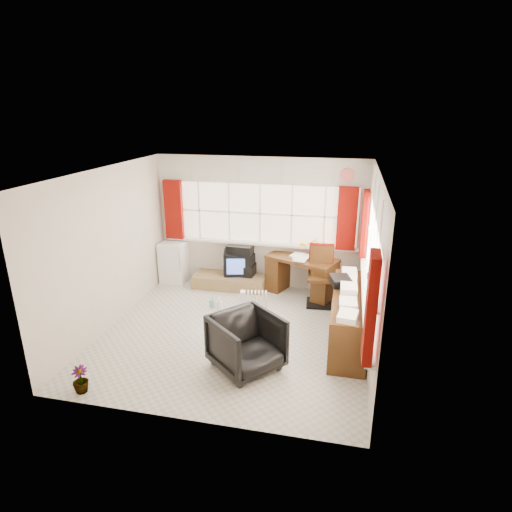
{
  "coord_description": "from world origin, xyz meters",
  "views": [
    {
      "loc": [
        1.61,
        -5.68,
        3.34
      ],
      "look_at": [
        0.23,
        0.55,
        1.11
      ],
      "focal_mm": 30.0,
      "sensor_mm": 36.0,
      "label": 1
    }
  ],
  "objects_px": {
    "desk_lamp": "(317,245)",
    "crt_tv": "(237,262)",
    "tv_bench": "(230,281)",
    "radiator": "(255,311)",
    "desk": "(301,274)",
    "task_chair": "(321,272)",
    "office_chair": "(247,343)",
    "credenza": "(349,316)",
    "mini_fridge": "(174,262)"
  },
  "relations": [
    {
      "from": "tv_bench",
      "to": "mini_fridge",
      "type": "distance_m",
      "value": 1.21
    },
    {
      "from": "desk_lamp",
      "to": "office_chair",
      "type": "relative_size",
      "value": 0.48
    },
    {
      "from": "desk",
      "to": "desk_lamp",
      "type": "height_order",
      "value": "desk_lamp"
    },
    {
      "from": "task_chair",
      "to": "tv_bench",
      "type": "relative_size",
      "value": 0.77
    },
    {
      "from": "desk_lamp",
      "to": "radiator",
      "type": "xyz_separation_m",
      "value": [
        -0.85,
        -1.24,
        -0.78
      ]
    },
    {
      "from": "office_chair",
      "to": "tv_bench",
      "type": "bearing_deg",
      "value": 61.83
    },
    {
      "from": "radiator",
      "to": "credenza",
      "type": "height_order",
      "value": "credenza"
    },
    {
      "from": "radiator",
      "to": "tv_bench",
      "type": "xyz_separation_m",
      "value": [
        -0.81,
        1.33,
        -0.11
      ]
    },
    {
      "from": "crt_tv",
      "to": "desk",
      "type": "bearing_deg",
      "value": -7.09
    },
    {
      "from": "desk",
      "to": "task_chair",
      "type": "relative_size",
      "value": 1.31
    },
    {
      "from": "desk",
      "to": "task_chair",
      "type": "bearing_deg",
      "value": -36.28
    },
    {
      "from": "tv_bench",
      "to": "crt_tv",
      "type": "relative_size",
      "value": 2.37
    },
    {
      "from": "desk_lamp",
      "to": "mini_fridge",
      "type": "height_order",
      "value": "desk_lamp"
    },
    {
      "from": "credenza",
      "to": "desk_lamp",
      "type": "bearing_deg",
      "value": 113.41
    },
    {
      "from": "task_chair",
      "to": "mini_fridge",
      "type": "xyz_separation_m",
      "value": [
        -2.93,
        0.36,
        -0.16
      ]
    },
    {
      "from": "task_chair",
      "to": "crt_tv",
      "type": "distance_m",
      "value": 1.7
    },
    {
      "from": "desk",
      "to": "task_chair",
      "type": "height_order",
      "value": "task_chair"
    },
    {
      "from": "task_chair",
      "to": "radiator",
      "type": "bearing_deg",
      "value": -132.12
    },
    {
      "from": "desk_lamp",
      "to": "office_chair",
      "type": "height_order",
      "value": "desk_lamp"
    },
    {
      "from": "desk",
      "to": "desk_lamp",
      "type": "relative_size",
      "value": 3.52
    },
    {
      "from": "desk",
      "to": "task_chair",
      "type": "xyz_separation_m",
      "value": [
        0.37,
        -0.27,
        0.16
      ]
    },
    {
      "from": "mini_fridge",
      "to": "crt_tv",
      "type": "bearing_deg",
      "value": 3.11
    },
    {
      "from": "office_chair",
      "to": "mini_fridge",
      "type": "xyz_separation_m",
      "value": [
        -2.13,
        2.65,
        0.03
      ]
    },
    {
      "from": "task_chair",
      "to": "credenza",
      "type": "height_order",
      "value": "task_chair"
    },
    {
      "from": "desk_lamp",
      "to": "radiator",
      "type": "height_order",
      "value": "desk_lamp"
    },
    {
      "from": "tv_bench",
      "to": "radiator",
      "type": "bearing_deg",
      "value": -58.74
    },
    {
      "from": "desk",
      "to": "radiator",
      "type": "relative_size",
      "value": 2.48
    },
    {
      "from": "desk",
      "to": "radiator",
      "type": "bearing_deg",
      "value": -113.92
    },
    {
      "from": "desk",
      "to": "desk_lamp",
      "type": "distance_m",
      "value": 0.66
    },
    {
      "from": "task_chair",
      "to": "radiator",
      "type": "height_order",
      "value": "task_chair"
    },
    {
      "from": "crt_tv",
      "to": "mini_fridge",
      "type": "xyz_separation_m",
      "value": [
        -1.28,
        -0.07,
        -0.07
      ]
    },
    {
      "from": "desk_lamp",
      "to": "task_chair",
      "type": "bearing_deg",
      "value": -61.64
    },
    {
      "from": "office_chair",
      "to": "mini_fridge",
      "type": "distance_m",
      "value": 3.4
    },
    {
      "from": "credenza",
      "to": "tv_bench",
      "type": "distance_m",
      "value": 2.75
    },
    {
      "from": "tv_bench",
      "to": "office_chair",
      "type": "bearing_deg",
      "value": -69.45
    },
    {
      "from": "desk",
      "to": "crt_tv",
      "type": "xyz_separation_m",
      "value": [
        -1.28,
        0.16,
        0.07
      ]
    },
    {
      "from": "desk_lamp",
      "to": "crt_tv",
      "type": "bearing_deg",
      "value": 171.16
    },
    {
      "from": "desk_lamp",
      "to": "desk",
      "type": "bearing_deg",
      "value": 163.0
    },
    {
      "from": "tv_bench",
      "to": "mini_fridge",
      "type": "height_order",
      "value": "mini_fridge"
    },
    {
      "from": "desk_lamp",
      "to": "tv_bench",
      "type": "relative_size",
      "value": 0.29
    },
    {
      "from": "credenza",
      "to": "tv_bench",
      "type": "height_order",
      "value": "credenza"
    },
    {
      "from": "desk",
      "to": "mini_fridge",
      "type": "relative_size",
      "value": 1.72
    },
    {
      "from": "office_chair",
      "to": "mini_fridge",
      "type": "height_order",
      "value": "mini_fridge"
    },
    {
      "from": "office_chair",
      "to": "radiator",
      "type": "relative_size",
      "value": 1.47
    },
    {
      "from": "office_chair",
      "to": "credenza",
      "type": "bearing_deg",
      "value": -10.01
    },
    {
      "from": "credenza",
      "to": "mini_fridge",
      "type": "distance_m",
      "value": 3.8
    },
    {
      "from": "task_chair",
      "to": "tv_bench",
      "type": "bearing_deg",
      "value": 171.01
    },
    {
      "from": "desk",
      "to": "desk_lamp",
      "type": "xyz_separation_m",
      "value": [
        0.26,
        -0.08,
        0.6
      ]
    },
    {
      "from": "desk",
      "to": "office_chair",
      "type": "bearing_deg",
      "value": -99.53
    },
    {
      "from": "office_chair",
      "to": "tv_bench",
      "type": "xyz_separation_m",
      "value": [
        -0.96,
        2.57,
        -0.26
      ]
    }
  ]
}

